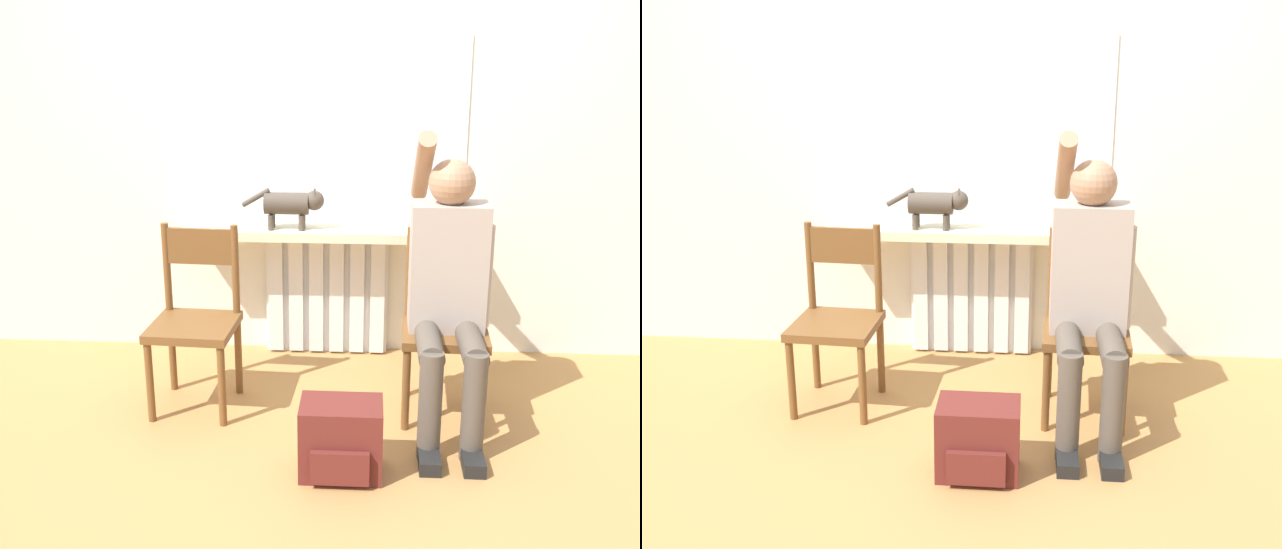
{
  "view_description": "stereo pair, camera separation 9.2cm",
  "coord_description": "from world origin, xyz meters",
  "views": [
    {
      "loc": [
        0.22,
        -2.81,
        1.69
      ],
      "look_at": [
        0.0,
        0.58,
        0.63
      ],
      "focal_mm": 42.0,
      "sensor_mm": 36.0,
      "label": 1
    },
    {
      "loc": [
        0.31,
        -2.8,
        1.69
      ],
      "look_at": [
        0.0,
        0.58,
        0.63
      ],
      "focal_mm": 42.0,
      "sensor_mm": 36.0,
      "label": 2
    }
  ],
  "objects": [
    {
      "name": "cat",
      "position": [
        -0.17,
        1.01,
        0.88
      ],
      "size": [
        0.44,
        0.11,
        0.22
      ],
      "color": "#4C4238",
      "rests_on": "windowsill"
    },
    {
      "name": "chair_right",
      "position": [
        0.59,
        0.47,
        0.44
      ],
      "size": [
        0.41,
        0.41,
        0.87
      ],
      "rotation": [
        0.0,
        0.0,
        -0.05
      ],
      "color": "brown",
      "rests_on": "ground_plane"
    },
    {
      "name": "wall_with_window",
      "position": [
        0.0,
        1.23,
        1.35
      ],
      "size": [
        7.0,
        0.06,
        2.7
      ],
      "color": "white",
      "rests_on": "ground_plane"
    },
    {
      "name": "backpack",
      "position": [
        0.13,
        -0.11,
        0.15
      ],
      "size": [
        0.33,
        0.25,
        0.31
      ],
      "color": "maroon",
      "rests_on": "ground_plane"
    },
    {
      "name": "chair_left",
      "position": [
        -0.58,
        0.47,
        0.44
      ],
      "size": [
        0.41,
        0.41,
        0.87
      ],
      "rotation": [
        0.0,
        0.0,
        -0.05
      ],
      "color": "brown",
      "rests_on": "ground_plane"
    },
    {
      "name": "windowsill",
      "position": [
        0.0,
        1.06,
        0.72
      ],
      "size": [
        1.53,
        0.28,
        0.05
      ],
      "color": "beige",
      "rests_on": "radiator"
    },
    {
      "name": "radiator",
      "position": [
        -0.0,
        1.15,
        0.35
      ],
      "size": [
        0.68,
        0.08,
        0.7
      ],
      "color": "white",
      "rests_on": "ground_plane"
    },
    {
      "name": "ground_plane",
      "position": [
        0.0,
        0.0,
        0.0
      ],
      "size": [
        12.0,
        12.0,
        0.0
      ],
      "primitive_type": "plane",
      "color": "#B27F47"
    },
    {
      "name": "window_glass",
      "position": [
        0.0,
        1.2,
        1.24
      ],
      "size": [
        1.47,
        0.01,
        0.99
      ],
      "color": "white",
      "rests_on": "windowsill"
    },
    {
      "name": "person",
      "position": [
        0.59,
        0.36,
        0.67
      ],
      "size": [
        0.36,
        0.97,
        1.34
      ],
      "color": "brown",
      "rests_on": "ground_plane"
    }
  ]
}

